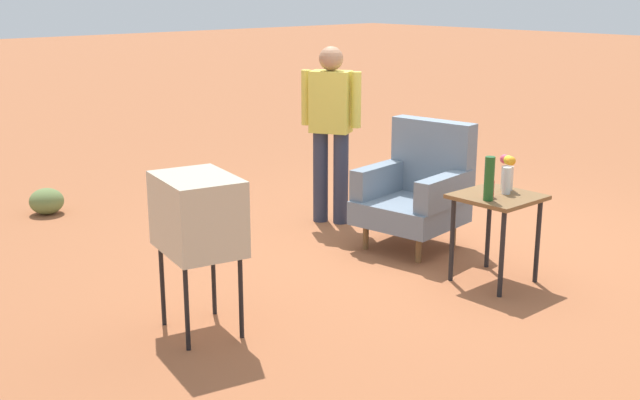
{
  "coord_description": "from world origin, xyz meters",
  "views": [
    {
      "loc": [
        4.33,
        -5.1,
        2.16
      ],
      "look_at": [
        0.13,
        -1.33,
        0.65
      ],
      "focal_mm": 44.99,
      "sensor_mm": 36.0,
      "label": 1
    }
  ],
  "objects": [
    {
      "name": "ground_plane",
      "position": [
        0.0,
        0.0,
        0.0
      ],
      "size": [
        60.0,
        60.0,
        0.0
      ],
      "primitive_type": "plane",
      "color": "#A05B38"
    },
    {
      "name": "armchair",
      "position": [
        -0.01,
        -0.09,
        0.5
      ],
      "size": [
        0.87,
        0.88,
        1.06
      ],
      "color": "brown",
      "rests_on": "ground"
    },
    {
      "name": "side_table",
      "position": [
        0.96,
        -0.32,
        0.57
      ],
      "size": [
        0.56,
        0.56,
        0.67
      ],
      "color": "black",
      "rests_on": "ground"
    },
    {
      "name": "tv_on_stand",
      "position": [
        0.25,
        -2.46,
        0.78
      ],
      "size": [
        0.68,
        0.55,
        1.03
      ],
      "color": "black",
      "rests_on": "ground"
    },
    {
      "name": "person_standing",
      "position": [
        -1.02,
        -0.16,
        0.94
      ],
      "size": [
        0.51,
        0.37,
        1.64
      ],
      "color": "#2D3347",
      "rests_on": "ground"
    },
    {
      "name": "bottle_short_clear",
      "position": [
        0.98,
        -0.25,
        0.77
      ],
      "size": [
        0.06,
        0.06,
        0.2
      ],
      "primitive_type": "cylinder",
      "color": "silver",
      "rests_on": "side_table"
    },
    {
      "name": "soda_can_red",
      "position": [
        0.96,
        -0.41,
        0.74
      ],
      "size": [
        0.07,
        0.07,
        0.12
      ],
      "primitive_type": "cylinder",
      "color": "red",
      "rests_on": "side_table"
    },
    {
      "name": "bottle_wine_green",
      "position": [
        1.01,
        -0.5,
        0.83
      ],
      "size": [
        0.07,
        0.07,
        0.32
      ],
      "primitive_type": "cylinder",
      "color": "#1E5623",
      "rests_on": "side_table"
    },
    {
      "name": "flower_vase",
      "position": [
        0.91,
        -0.14,
        0.82
      ],
      "size": [
        0.15,
        0.1,
        0.27
      ],
      "color": "silver",
      "rests_on": "side_table"
    },
    {
      "name": "shrub_near",
      "position": [
        -3.08,
        -2.04,
        0.13
      ],
      "size": [
        0.33,
        0.33,
        0.25
      ],
      "primitive_type": "ellipsoid",
      "color": "olive",
      "rests_on": "ground"
    }
  ]
}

